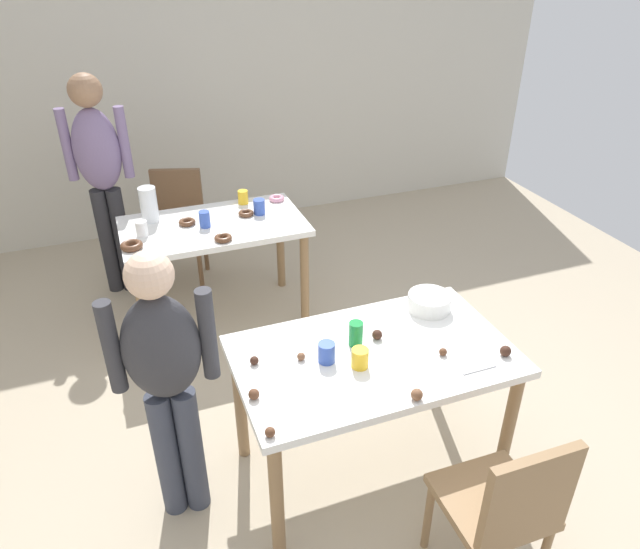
{
  "coord_description": "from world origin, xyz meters",
  "views": [
    {
      "loc": [
        -1.01,
        -2.04,
        2.42
      ],
      "look_at": [
        -0.09,
        0.39,
        0.9
      ],
      "focal_mm": 32.95,
      "sensor_mm": 36.0,
      "label": 1
    }
  ],
  "objects_px": {
    "dining_table_far": "(215,238)",
    "soda_can": "(356,334)",
    "dining_table_near": "(373,370)",
    "chair_near_table": "(505,505)",
    "mixing_bowl": "(429,302)",
    "chair_far_table": "(178,220)",
    "person_girl_near": "(166,372)",
    "person_adult_far": "(100,168)",
    "pitcher_far": "(149,204)"
  },
  "relations": [
    {
      "from": "person_girl_near",
      "to": "person_adult_far",
      "type": "relative_size",
      "value": 0.85
    },
    {
      "from": "dining_table_near",
      "to": "chair_far_table",
      "type": "distance_m",
      "value": 2.39
    },
    {
      "from": "mixing_bowl",
      "to": "person_girl_near",
      "type": "bearing_deg",
      "value": -174.34
    },
    {
      "from": "dining_table_near",
      "to": "dining_table_far",
      "type": "relative_size",
      "value": 1.06
    },
    {
      "from": "dining_table_far",
      "to": "chair_near_table",
      "type": "bearing_deg",
      "value": -75.25
    },
    {
      "from": "chair_near_table",
      "to": "mixing_bowl",
      "type": "bearing_deg",
      "value": 78.69
    },
    {
      "from": "chair_near_table",
      "to": "chair_far_table",
      "type": "xyz_separation_m",
      "value": [
        -0.78,
        3.08,
        0.0
      ]
    },
    {
      "from": "chair_near_table",
      "to": "chair_far_table",
      "type": "relative_size",
      "value": 1.0
    },
    {
      "from": "chair_far_table",
      "to": "mixing_bowl",
      "type": "relative_size",
      "value": 3.98
    },
    {
      "from": "dining_table_far",
      "to": "person_adult_far",
      "type": "relative_size",
      "value": 0.73
    },
    {
      "from": "dining_table_near",
      "to": "chair_far_table",
      "type": "bearing_deg",
      "value": 103.6
    },
    {
      "from": "dining_table_near",
      "to": "dining_table_far",
      "type": "bearing_deg",
      "value": 104.08
    },
    {
      "from": "dining_table_near",
      "to": "person_adult_far",
      "type": "height_order",
      "value": "person_adult_far"
    },
    {
      "from": "dining_table_near",
      "to": "pitcher_far",
      "type": "xyz_separation_m",
      "value": [
        -0.79,
        1.82,
        0.22
      ]
    },
    {
      "from": "mixing_bowl",
      "to": "chair_far_table",
      "type": "bearing_deg",
      "value": 115.09
    },
    {
      "from": "dining_table_near",
      "to": "chair_near_table",
      "type": "height_order",
      "value": "chair_near_table"
    },
    {
      "from": "dining_table_far",
      "to": "mixing_bowl",
      "type": "relative_size",
      "value": 5.48
    },
    {
      "from": "chair_far_table",
      "to": "chair_near_table",
      "type": "bearing_deg",
      "value": -75.76
    },
    {
      "from": "chair_near_table",
      "to": "pitcher_far",
      "type": "distance_m",
      "value": 2.79
    },
    {
      "from": "dining_table_near",
      "to": "dining_table_far",
      "type": "height_order",
      "value": "same"
    },
    {
      "from": "chair_far_table",
      "to": "mixing_bowl",
      "type": "bearing_deg",
      "value": -64.91
    },
    {
      "from": "dining_table_near",
      "to": "mixing_bowl",
      "type": "xyz_separation_m",
      "value": [
        0.42,
        0.23,
        0.14
      ]
    },
    {
      "from": "pitcher_far",
      "to": "chair_near_table",
      "type": "bearing_deg",
      "value": -68.67
    },
    {
      "from": "dining_table_far",
      "to": "chair_far_table",
      "type": "distance_m",
      "value": 0.72
    },
    {
      "from": "pitcher_far",
      "to": "chair_far_table",
      "type": "bearing_deg",
      "value": 65.87
    },
    {
      "from": "dining_table_near",
      "to": "dining_table_far",
      "type": "distance_m",
      "value": 1.68
    },
    {
      "from": "person_adult_far",
      "to": "dining_table_near",
      "type": "bearing_deg",
      "value": -65.55
    },
    {
      "from": "dining_table_near",
      "to": "soda_can",
      "type": "distance_m",
      "value": 0.19
    },
    {
      "from": "chair_near_table",
      "to": "soda_can",
      "type": "xyz_separation_m",
      "value": [
        -0.27,
        0.84,
        0.31
      ]
    },
    {
      "from": "pitcher_far",
      "to": "dining_table_near",
      "type": "bearing_deg",
      "value": -66.63
    },
    {
      "from": "chair_near_table",
      "to": "person_adult_far",
      "type": "distance_m",
      "value": 3.34
    },
    {
      "from": "chair_near_table",
      "to": "soda_can",
      "type": "relative_size",
      "value": 7.13
    },
    {
      "from": "chair_far_table",
      "to": "pitcher_far",
      "type": "height_order",
      "value": "pitcher_far"
    },
    {
      "from": "dining_table_near",
      "to": "chair_near_table",
      "type": "xyz_separation_m",
      "value": [
        0.22,
        -0.76,
        -0.16
      ]
    },
    {
      "from": "person_girl_near",
      "to": "mixing_bowl",
      "type": "relative_size",
      "value": 6.4
    },
    {
      "from": "person_adult_far",
      "to": "mixing_bowl",
      "type": "distance_m",
      "value": 2.54
    },
    {
      "from": "person_girl_near",
      "to": "person_adult_far",
      "type": "distance_m",
      "value": 2.21
    },
    {
      "from": "person_girl_near",
      "to": "dining_table_near",
      "type": "bearing_deg",
      "value": -6.11
    },
    {
      "from": "chair_near_table",
      "to": "mixing_bowl",
      "type": "relative_size",
      "value": 3.98
    },
    {
      "from": "dining_table_far",
      "to": "soda_can",
      "type": "relative_size",
      "value": 9.82
    },
    {
      "from": "mixing_bowl",
      "to": "soda_can",
      "type": "height_order",
      "value": "soda_can"
    },
    {
      "from": "mixing_bowl",
      "to": "soda_can",
      "type": "bearing_deg",
      "value": -163.17
    },
    {
      "from": "dining_table_near",
      "to": "chair_far_table",
      "type": "xyz_separation_m",
      "value": [
        -0.56,
        2.32,
        -0.16
      ]
    },
    {
      "from": "dining_table_far",
      "to": "chair_near_table",
      "type": "xyz_separation_m",
      "value": [
        0.63,
        -2.38,
        -0.14
      ]
    },
    {
      "from": "chair_near_table",
      "to": "chair_far_table",
      "type": "bearing_deg",
      "value": 104.24
    },
    {
      "from": "dining_table_far",
      "to": "mixing_bowl",
      "type": "xyz_separation_m",
      "value": [
        0.82,
        -1.4,
        0.15
      ]
    },
    {
      "from": "dining_table_far",
      "to": "pitcher_far",
      "type": "relative_size",
      "value": 5.12
    },
    {
      "from": "dining_table_near",
      "to": "chair_far_table",
      "type": "relative_size",
      "value": 1.47
    },
    {
      "from": "person_girl_near",
      "to": "mixing_bowl",
      "type": "xyz_separation_m",
      "value": [
        1.33,
        0.13,
        -0.04
      ]
    },
    {
      "from": "dining_table_far",
      "to": "soda_can",
      "type": "bearing_deg",
      "value": -77.02
    }
  ]
}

